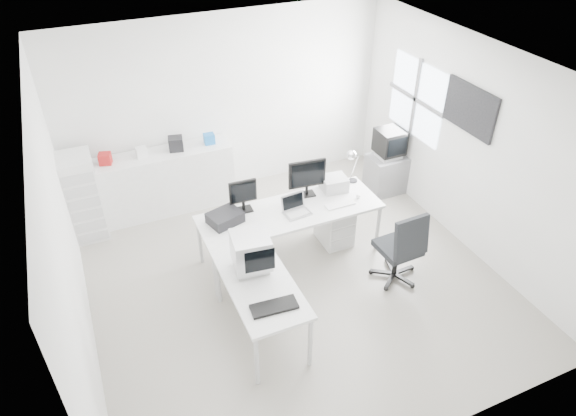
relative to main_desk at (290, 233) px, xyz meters
name	(u,v)px	position (x,y,z in m)	size (l,w,h in m)	color
floor	(294,279)	(-0.15, -0.46, -0.38)	(5.00, 5.00, 0.01)	beige
ceiling	(296,70)	(-0.15, -0.46, 2.42)	(5.00, 5.00, 0.01)	white
back_wall	(227,106)	(-0.15, 2.04, 1.02)	(5.00, 0.02, 2.80)	silver
left_wall	(64,244)	(-2.65, -0.46, 1.02)	(0.02, 5.00, 2.80)	silver
right_wall	(469,147)	(2.35, -0.46, 1.02)	(0.02, 5.00, 2.80)	silver
window	(416,99)	(2.33, 0.74, 1.23)	(0.02, 1.20, 1.10)	white
wall_picture	(470,109)	(2.32, -0.36, 1.52)	(0.04, 0.90, 0.60)	black
main_desk	(290,233)	(0.00, 0.00, 0.00)	(2.40, 0.80, 0.75)	white
side_desk	(261,307)	(-0.85, -1.10, 0.00)	(0.70, 1.40, 0.75)	white
drawer_pedestal	(335,223)	(0.70, 0.05, -0.08)	(0.40, 0.50, 0.60)	white
inkjet_printer	(225,218)	(-0.85, 0.10, 0.45)	(0.40, 0.31, 0.14)	black
lcd_monitor_small	(243,196)	(-0.55, 0.25, 0.60)	(0.36, 0.20, 0.45)	black
lcd_monitor_large	(307,178)	(0.35, 0.25, 0.64)	(0.51, 0.20, 0.53)	black
laptop	(297,206)	(0.05, -0.10, 0.50)	(0.36, 0.38, 0.24)	#B7B7BA
white_keyboard	(340,205)	(0.65, -0.15, 0.38)	(0.40, 0.12, 0.02)	white
white_mouse	(358,196)	(0.95, -0.10, 0.40)	(0.06, 0.06, 0.06)	white
laser_printer	(334,184)	(0.75, 0.22, 0.47)	(0.34, 0.29, 0.19)	#B3B3B3
desk_lamp	(354,166)	(1.10, 0.30, 0.62)	(0.17, 0.17, 0.50)	silver
crt_monitor	(251,251)	(-0.85, -0.85, 0.63)	(0.44, 0.44, 0.51)	#B7B7BA
black_keyboard	(274,307)	(-0.85, -1.50, 0.39)	(0.49, 0.19, 0.03)	black
office_chair	(398,244)	(1.06, -0.94, 0.17)	(0.63, 0.63, 1.09)	#242628
tv_cabinet	(386,174)	(2.07, 0.88, -0.06)	(0.57, 0.47, 0.62)	slate
crt_tv	(390,144)	(2.07, 0.88, 0.47)	(0.50, 0.48, 0.45)	black
sideboard	(168,181)	(-1.23, 1.78, 0.11)	(1.96, 0.49, 0.98)	white
clutter_box_a	(105,159)	(-2.03, 1.78, 0.68)	(0.16, 0.14, 0.16)	#A31717
clutter_box_b	(141,152)	(-1.53, 1.78, 0.68)	(0.15, 0.13, 0.15)	white
clutter_box_c	(176,144)	(-1.03, 1.78, 0.71)	(0.20, 0.18, 0.20)	black
clutter_box_d	(209,139)	(-0.53, 1.78, 0.68)	(0.15, 0.13, 0.15)	#1966B4
clutter_bottle	(82,160)	(-2.33, 1.82, 0.71)	(0.07, 0.07, 0.22)	white
filing_cabinet	(84,197)	(-2.43, 1.61, 0.26)	(0.44, 0.53, 1.27)	white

